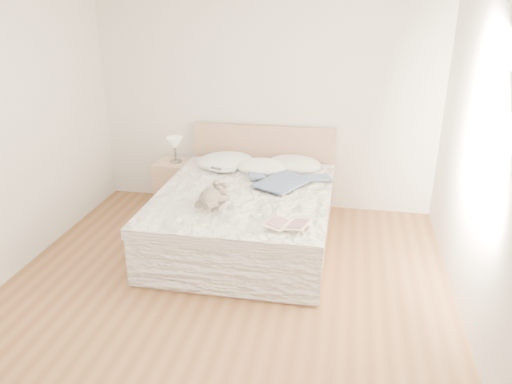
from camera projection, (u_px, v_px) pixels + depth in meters
floor at (218, 304)px, 4.24m from camera, size 4.00×4.50×0.00m
wall_back at (264, 95)px, 5.78m from camera, size 4.00×0.02×2.70m
wall_front at (36, 350)px, 1.68m from camera, size 4.00×0.02×2.70m
wall_right at (498, 169)px, 3.38m from camera, size 0.02×4.50×2.70m
window at (488, 142)px, 3.62m from camera, size 0.02×1.30×1.10m
bed at (246, 214)px, 5.21m from camera, size 1.72×2.14×1.00m
nightstand at (176, 183)px, 6.10m from camera, size 0.47×0.43×0.56m
table_lamp at (175, 144)px, 5.90m from camera, size 0.23×0.23×0.31m
pillow_left at (225, 161)px, 5.75m from camera, size 0.80×0.71×0.20m
pillow_middle at (262, 167)px, 5.58m from camera, size 0.58×0.41×0.17m
pillow_right at (294, 164)px, 5.66m from camera, size 0.68×0.53×0.19m
blouse at (283, 182)px, 5.17m from camera, size 0.88×0.89×0.03m
photo_book at (224, 169)px, 5.55m from camera, size 0.32×0.23×0.02m
childrens_book at (288, 224)px, 4.23m from camera, size 0.41×0.33×0.02m
teddy_bear at (210, 204)px, 4.59m from camera, size 0.32×0.39×0.18m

